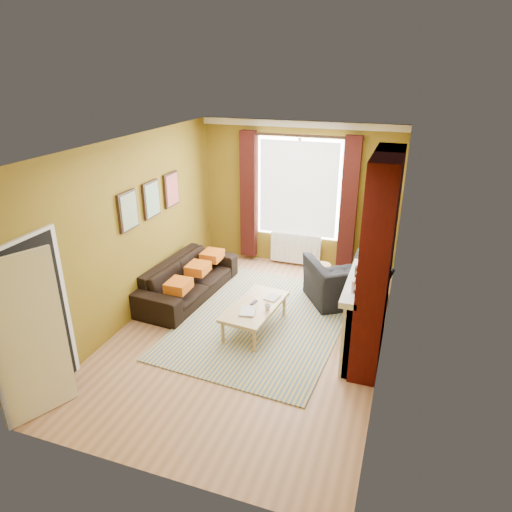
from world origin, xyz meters
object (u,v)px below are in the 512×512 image
wicker_stool (322,274)px  floor_lamp (380,211)px  armchair (345,281)px  coffee_table (255,307)px  sofa (188,279)px

wicker_stool → floor_lamp: (0.87, 0.43, 1.17)m
armchair → wicker_stool: armchair is taller
armchair → coffee_table: armchair is taller
wicker_stool → floor_lamp: size_ratio=0.23×
armchair → floor_lamp: size_ratio=0.69×
sofa → armchair: (2.60, 0.65, 0.06)m
sofa → coffee_table: 1.60m
floor_lamp → armchair: bearing=-110.9°
armchair → wicker_stool: 0.76m
sofa → armchair: bearing=-71.2°
sofa → wicker_stool: (2.10, 1.21, -0.12)m
armchair → wicker_stool: bearing=-81.4°
armchair → floor_lamp: 1.43m
floor_lamp → wicker_stool: bearing=-153.6°
armchair → coffee_table: bearing=15.7°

